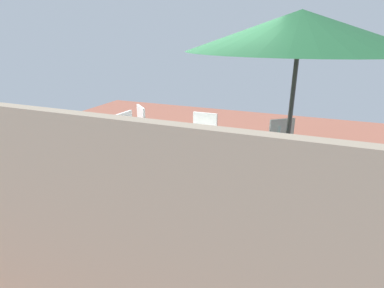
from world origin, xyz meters
name	(u,v)px	position (x,y,z in m)	size (l,w,h in m)	color
ground_plane	(192,178)	(0.00, 0.00, -0.01)	(10.00, 10.00, 0.02)	#935442
back_fence	(32,235)	(0.00, 3.01, 0.92)	(9.50, 0.08, 1.84)	gray
hedge_row	(99,228)	(0.00, 2.35, 0.54)	(6.30, 0.92, 1.08)	#2D6633
dining_table	(192,138)	(0.00, 0.00, 0.69)	(1.82, 1.06, 0.74)	silver
patio_umbrella	(300,31)	(-1.46, 0.09, 2.28)	(2.84, 2.84, 2.53)	#4C4C4C
chair_southeast	(149,127)	(1.19, -0.71, 0.55)	(0.59, 0.59, 0.98)	silver
chair_northwest	(261,175)	(-1.22, 0.67, 0.55)	(0.59, 0.59, 0.98)	silver
chair_south	(208,134)	(-0.02, -0.72, 0.55)	(0.46, 0.46, 0.98)	silver
chair_east	(132,137)	(1.17, -0.04, 0.55)	(0.48, 0.47, 0.98)	silver
chair_southwest	(275,141)	(-1.22, -0.75, 0.55)	(0.58, 0.58, 0.98)	silver
chair_west	(266,157)	(-1.18, 0.02, 0.55)	(0.47, 0.46, 0.98)	silver
chair_northeast	(101,152)	(1.22, 0.75, 0.55)	(0.59, 0.59, 0.98)	silver
laptop	(187,133)	(0.06, 0.05, 0.79)	(0.33, 0.27, 0.21)	#2D2D33
cup	(163,130)	(0.49, 0.06, 0.79)	(0.06, 0.06, 0.09)	#286B33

